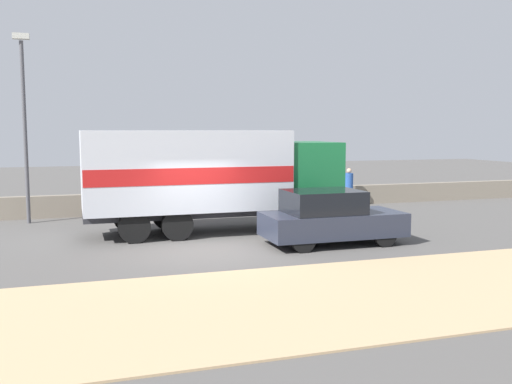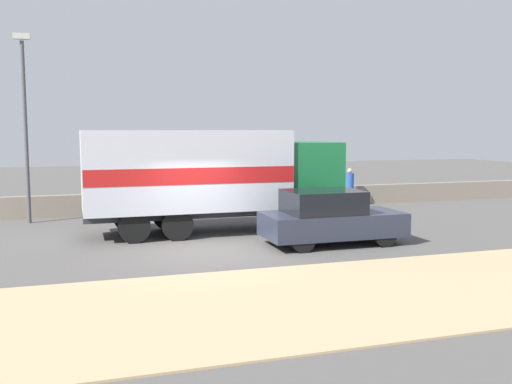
% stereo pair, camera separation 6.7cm
% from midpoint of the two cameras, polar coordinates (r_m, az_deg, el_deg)
% --- Properties ---
extents(ground_plane, '(80.00, 80.00, 0.00)m').
position_cam_midpoint_polar(ground_plane, '(16.08, -4.85, -5.89)').
color(ground_plane, '#514F4C').
extents(dirt_shoulder_foreground, '(60.00, 5.24, 0.04)m').
position_cam_midpoint_polar(dirt_shoulder_foreground, '(11.28, 1.09, -11.06)').
color(dirt_shoulder_foreground, tan).
rests_on(dirt_shoulder_foreground, ground_plane).
extents(stone_wall_backdrop, '(60.00, 0.35, 0.86)m').
position_cam_midpoint_polar(stone_wall_backdrop, '(23.51, -9.07, -1.02)').
color(stone_wall_backdrop, gray).
rests_on(stone_wall_backdrop, ground_plane).
extents(street_lamp, '(0.56, 0.28, 6.73)m').
position_cam_midpoint_polar(street_lamp, '(22.02, -22.03, 7.20)').
color(street_lamp, '#4C4C51').
rests_on(street_lamp, ground_plane).
extents(box_truck, '(8.33, 2.62, 3.35)m').
position_cam_midpoint_polar(box_truck, '(18.68, -4.68, 1.77)').
color(box_truck, '#196B38').
rests_on(box_truck, ground_plane).
extents(car_hatchback, '(4.12, 1.85, 1.62)m').
position_cam_midpoint_polar(car_hatchback, '(16.91, 7.50, -2.57)').
color(car_hatchback, '#282D3D').
rests_on(car_hatchback, ground_plane).
extents(pedestrian, '(0.37, 0.37, 1.69)m').
position_cam_midpoint_polar(pedestrian, '(25.37, 9.41, 0.52)').
color(pedestrian, slate).
rests_on(pedestrian, ground_plane).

